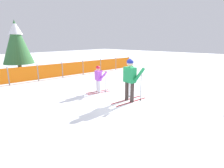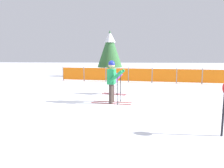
# 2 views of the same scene
# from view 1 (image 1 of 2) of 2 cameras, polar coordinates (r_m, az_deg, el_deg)

# --- Properties ---
(ground_plane) EXTENTS (60.00, 60.00, 0.00)m
(ground_plane) POSITION_cam_1_polar(r_m,az_deg,el_deg) (6.79, 4.19, -6.16)
(ground_plane) COLOR white
(skier_adult) EXTENTS (1.62, 0.78, 1.68)m
(skier_adult) POSITION_cam_1_polar(r_m,az_deg,el_deg) (6.75, 5.97, 2.52)
(skier_adult) COLOR maroon
(skier_adult) RESTS_ON ground_plane
(skier_child) EXTENTS (1.19, 0.66, 1.24)m
(skier_child) POSITION_cam_1_polar(r_m,az_deg,el_deg) (7.97, -4.41, 2.35)
(skier_child) COLOR maroon
(skier_child) RESTS_ON ground_plane
(safety_fence) EXTENTS (10.68, 1.55, 0.99)m
(safety_fence) POSITION_cam_1_polar(r_m,az_deg,el_deg) (12.04, -12.59, 4.95)
(safety_fence) COLOR gray
(safety_fence) RESTS_ON ground_plane
(conifer_far) EXTENTS (1.97, 1.97, 3.66)m
(conifer_far) POSITION_cam_1_polar(r_m,az_deg,el_deg) (13.69, -28.72, 12.11)
(conifer_far) COLOR #4C3823
(conifer_far) RESTS_ON ground_plane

